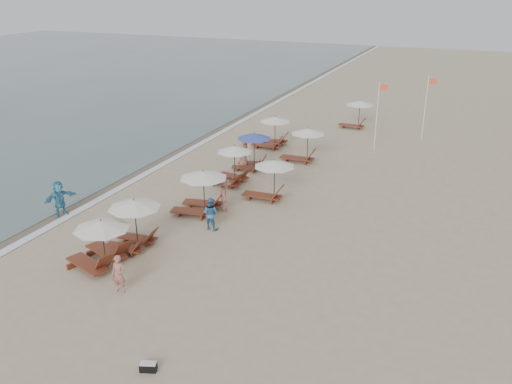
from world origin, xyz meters
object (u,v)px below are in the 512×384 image
at_px(lounger_station_1, 132,222).
at_px(inland_station_1, 302,143).
at_px(beachgoer_mid_a, 211,214).
at_px(flag_pole_near, 378,113).
at_px(beachgoer_far_b, 244,154).
at_px(inland_station_0, 268,177).
at_px(lounger_station_5, 271,133).
at_px(beachgoer_mid_b, 225,195).
at_px(inland_station_2, 356,112).
at_px(duffel_bag, 148,367).
at_px(lounger_station_3, 231,166).
at_px(beachgoer_near, 119,274).
at_px(lounger_station_0, 98,243).
at_px(waterline_walker, 59,198).
at_px(lounger_station_4, 251,150).
at_px(lounger_station_2, 200,192).

bearing_deg(lounger_station_1, inland_station_1, 78.23).
relative_size(beachgoer_mid_a, flag_pole_near, 0.33).
relative_size(inland_station_1, beachgoer_far_b, 1.70).
bearing_deg(inland_station_0, lounger_station_1, -114.19).
xyz_separation_m(inland_station_0, beachgoer_far_b, (-3.50, 4.51, -0.45)).
bearing_deg(lounger_station_5, beachgoer_mid_b, -79.99).
bearing_deg(inland_station_0, inland_station_2, 87.13).
bearing_deg(beachgoer_far_b, beachgoer_mid_a, -138.53).
bearing_deg(lounger_station_1, duffel_bag, -51.96).
height_order(lounger_station_3, beachgoer_near, lounger_station_3).
xyz_separation_m(lounger_station_0, flag_pole_near, (7.35, 20.62, 1.68)).
xyz_separation_m(lounger_station_0, lounger_station_5, (0.36, 18.57, 0.04)).
relative_size(inland_station_2, beachgoer_near, 1.74).
bearing_deg(waterline_walker, lounger_station_0, -102.26).
bearing_deg(inland_station_2, lounger_station_4, -106.74).
relative_size(inland_station_1, duffel_bag, 4.95).
bearing_deg(beachgoer_mid_b, lounger_station_1, 125.63).
relative_size(lounger_station_1, lounger_station_3, 1.01).
relative_size(lounger_station_5, inland_station_1, 0.95).
xyz_separation_m(beachgoer_near, beachgoer_mid_a, (0.61, 6.33, 0.02)).
xyz_separation_m(lounger_station_4, beachgoer_far_b, (-0.62, 0.23, -0.40)).
distance_m(beachgoer_mid_a, duffel_bag, 10.11).
height_order(lounger_station_3, inland_station_2, lounger_station_3).
xyz_separation_m(inland_station_1, flag_pole_near, (3.88, 4.39, 1.40)).
distance_m(lounger_station_3, inland_station_2, 15.62).
height_order(inland_station_1, beachgoer_mid_a, inland_station_1).
bearing_deg(flag_pole_near, inland_station_0, -107.20).
height_order(beachgoer_mid_a, beachgoer_far_b, beachgoer_far_b).
distance_m(lounger_station_1, lounger_station_5, 16.78).
height_order(lounger_station_5, beachgoer_mid_a, lounger_station_5).
height_order(lounger_station_3, lounger_station_4, lounger_station_4).
distance_m(lounger_station_5, inland_station_1, 3.90).
xyz_separation_m(lounger_station_4, beachgoer_mid_b, (1.41, -6.57, -0.36)).
height_order(beachgoer_mid_b, flag_pole_near, flag_pole_near).
bearing_deg(flag_pole_near, duffel_bag, -93.95).
relative_size(lounger_station_0, inland_station_1, 0.99).
bearing_deg(flag_pole_near, beachgoer_near, -103.43).
xyz_separation_m(lounger_station_5, beachgoer_far_b, (0.00, -4.71, -0.18)).
height_order(lounger_station_0, lounger_station_2, lounger_station_2).
bearing_deg(lounger_station_2, inland_station_0, 48.95).
relative_size(inland_station_0, waterline_walker, 1.54).
distance_m(beachgoer_mid_a, beachgoer_mid_b, 2.19).
relative_size(lounger_station_0, lounger_station_4, 1.16).
relative_size(lounger_station_2, inland_station_2, 1.05).
bearing_deg(inland_station_1, duffel_bag, -84.23).
distance_m(lounger_station_0, lounger_station_1, 1.87).
distance_m(lounger_station_0, beachgoer_near, 2.54).
bearing_deg(lounger_station_0, duffel_bag, -40.45).
distance_m(lounger_station_2, inland_station_2, 19.86).
height_order(inland_station_0, beachgoer_near, inland_station_0).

